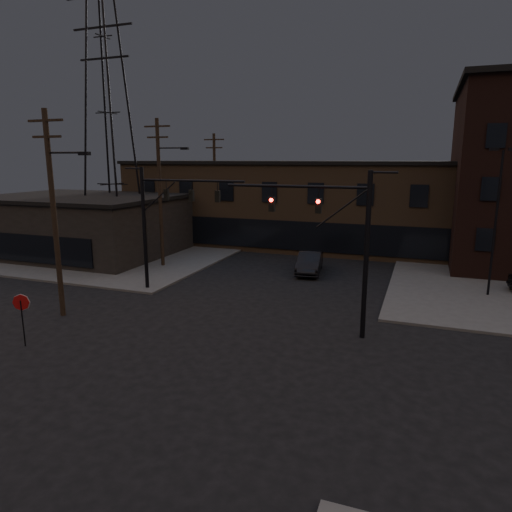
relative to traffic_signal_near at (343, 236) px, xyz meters
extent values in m
plane|color=black|center=(-5.36, -4.50, -4.93)|extent=(140.00, 140.00, 0.00)
cube|color=#474744|center=(-27.36, 17.50, -4.86)|extent=(30.00, 30.00, 0.15)
cube|color=brown|center=(-5.36, 23.50, -0.93)|extent=(40.00, 12.00, 8.00)
cube|color=black|center=(-25.36, 11.50, -2.43)|extent=(16.00, 12.00, 5.00)
cylinder|color=black|center=(1.14, 0.00, -0.93)|extent=(0.24, 0.24, 8.00)
cylinder|color=black|center=(-2.36, 0.00, 2.27)|extent=(7.00, 0.14, 0.14)
cube|color=#FF140C|center=(-1.19, 0.00, 1.37)|extent=(0.28, 0.22, 0.70)
cube|color=#FF140C|center=(-3.52, 0.00, 1.37)|extent=(0.28, 0.22, 0.70)
cylinder|color=black|center=(-13.36, 3.50, -0.93)|extent=(0.24, 0.24, 8.00)
cylinder|color=black|center=(-9.86, 3.50, 2.27)|extent=(7.00, 0.14, 0.14)
cube|color=black|center=(-11.61, 3.50, 1.37)|extent=(0.28, 0.22, 0.70)
cube|color=black|center=(-9.86, 3.50, 1.37)|extent=(0.28, 0.22, 0.70)
cube|color=black|center=(-8.11, 3.50, 1.37)|extent=(0.28, 0.22, 0.70)
cylinder|color=black|center=(-13.36, -6.50, -3.83)|extent=(0.06, 0.06, 2.20)
cylinder|color=maroon|center=(-13.36, -6.48, -2.83)|extent=(0.72, 0.33, 0.76)
cylinder|color=black|center=(-14.86, -2.50, 0.57)|extent=(0.28, 0.28, 11.00)
cube|color=black|center=(-14.86, -2.50, 5.47)|extent=(2.20, 0.12, 0.12)
cube|color=black|center=(-14.86, -2.50, 4.67)|extent=(1.80, 0.12, 0.12)
cube|color=black|center=(-12.56, -2.50, 3.82)|extent=(0.60, 0.25, 0.18)
cylinder|color=black|center=(-15.86, 9.50, 0.82)|extent=(0.28, 0.28, 11.50)
cube|color=black|center=(-15.86, 9.50, 5.97)|extent=(2.20, 0.12, 0.12)
cube|color=black|center=(-15.86, 9.50, 5.17)|extent=(1.80, 0.12, 0.12)
cube|color=black|center=(-13.56, 9.50, 4.32)|extent=(0.60, 0.25, 0.18)
cylinder|color=black|center=(-16.86, 21.50, 0.57)|extent=(0.28, 0.28, 11.00)
cube|color=black|center=(-16.86, 21.50, 5.47)|extent=(2.20, 0.12, 0.12)
cube|color=black|center=(-16.86, 21.50, 4.67)|extent=(1.80, 0.12, 0.12)
cylinder|color=black|center=(7.64, 9.50, -0.43)|extent=(0.14, 0.14, 9.00)
cube|color=black|center=(7.14, 9.50, 4.12)|extent=(0.50, 0.28, 0.18)
imported|color=black|center=(-4.36, 11.69, -4.14)|extent=(2.33, 5.01, 1.59)
camera|label=1|loc=(3.56, -21.32, 3.55)|focal=32.00mm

